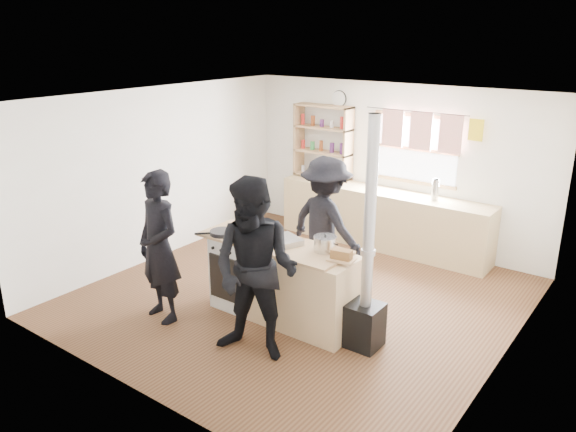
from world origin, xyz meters
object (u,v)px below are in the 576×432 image
(stockpot_stove, at_px, (260,228))
(person_far, at_px, (326,224))
(flue_heater, at_px, (366,291))
(cooking_island, at_px, (283,282))
(person_near_left, at_px, (159,247))
(skillet_greens, at_px, (222,232))
(bread_board, at_px, (341,256))
(thermos, at_px, (435,190))
(stockpot_counter, at_px, (325,244))
(person_near_right, at_px, (256,271))
(roast_tray, at_px, (286,240))

(stockpot_stove, distance_m, person_far, 0.96)
(flue_heater, bearing_deg, person_far, 139.31)
(cooking_island, xyz_separation_m, person_near_left, (-1.14, -0.82, 0.43))
(cooking_island, xyz_separation_m, skillet_greens, (-0.77, -0.16, 0.49))
(skillet_greens, bearing_deg, bread_board, 6.11)
(thermos, height_order, flue_heater, flue_heater)
(stockpot_stove, xyz_separation_m, person_near_left, (-0.72, -0.94, -0.12))
(thermos, height_order, person_near_left, person_near_left)
(stockpot_stove, height_order, person_near_left, person_near_left)
(stockpot_counter, bearing_deg, bread_board, -22.51)
(person_near_right, bearing_deg, stockpot_stove, 113.33)
(thermos, height_order, stockpot_counter, thermos)
(thermos, distance_m, person_near_right, 3.58)
(skillet_greens, xyz_separation_m, stockpot_counter, (1.27, 0.28, 0.06))
(cooking_island, xyz_separation_m, roast_tray, (0.00, 0.06, 0.50))
(person_far, bearing_deg, stockpot_stove, 79.20)
(thermos, relative_size, cooking_island, 0.16)
(roast_tray, bearing_deg, person_far, 93.55)
(person_near_left, relative_size, person_near_right, 0.93)
(stockpot_stove, height_order, stockpot_counter, stockpot_counter)
(stockpot_stove, bearing_deg, person_near_right, -53.03)
(roast_tray, bearing_deg, person_near_left, -142.18)
(flue_heater, bearing_deg, person_near_left, -159.12)
(roast_tray, xyz_separation_m, stockpot_counter, (0.49, 0.05, 0.05))
(person_near_left, bearing_deg, skillet_greens, 70.45)
(flue_heater, relative_size, person_far, 1.42)
(flue_heater, height_order, person_near_left, flue_heater)
(person_far, bearing_deg, flue_heater, 151.38)
(thermos, distance_m, person_far, 1.92)
(bread_board, distance_m, flue_heater, 0.45)
(thermos, xyz_separation_m, cooking_island, (-0.67, -2.77, -0.59))
(stockpot_stove, xyz_separation_m, person_far, (0.37, 0.88, -0.13))
(flue_heater, bearing_deg, person_near_right, -135.67)
(cooking_island, relative_size, skillet_greens, 4.73)
(cooking_island, xyz_separation_m, stockpot_counter, (0.50, 0.12, 0.55))
(person_far, bearing_deg, roast_tray, 105.62)
(skillet_greens, relative_size, flue_heater, 0.17)
(stockpot_counter, height_order, bread_board, stockpot_counter)
(person_near_right, bearing_deg, bread_board, 42.63)
(skillet_greens, height_order, roast_tray, roast_tray)
(roast_tray, xyz_separation_m, flue_heater, (1.08, -0.04, -0.32))
(cooking_island, distance_m, stockpot_counter, 0.75)
(bread_board, distance_m, person_near_left, 2.09)
(skillet_greens, relative_size, stockpot_counter, 1.63)
(skillet_greens, distance_m, person_near_left, 0.76)
(cooking_island, distance_m, stockpot_stove, 0.70)
(stockpot_counter, bearing_deg, person_near_left, -150.07)
(skillet_greens, height_order, person_near_left, person_near_left)
(roast_tray, relative_size, stockpot_stove, 1.97)
(stockpot_counter, relative_size, bread_board, 0.84)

